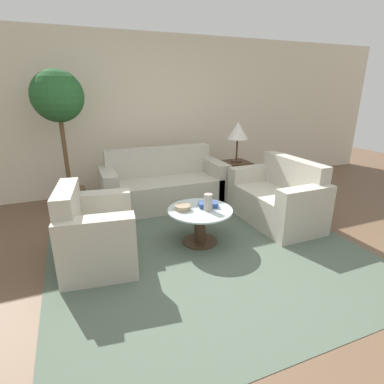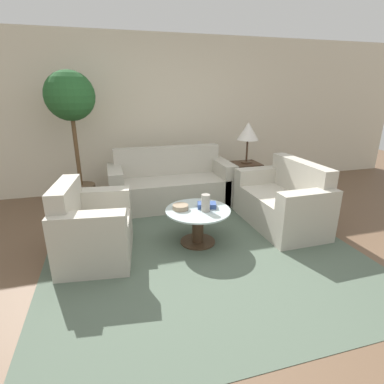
{
  "view_description": "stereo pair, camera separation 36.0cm",
  "coord_description": "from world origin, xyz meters",
  "px_view_note": "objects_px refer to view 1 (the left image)",
  "views": [
    {
      "loc": [
        -1.24,
        -2.31,
        1.72
      ],
      "look_at": [
        0.03,
        0.85,
        0.55
      ],
      "focal_mm": 28.0,
      "sensor_mm": 36.0,
      "label": 1
    },
    {
      "loc": [
        -0.9,
        -2.43,
        1.72
      ],
      "look_at": [
        0.03,
        0.85,
        0.55
      ],
      "focal_mm": 28.0,
      "sensor_mm": 36.0,
      "label": 2
    }
  ],
  "objects_px": {
    "loveseat": "(279,200)",
    "potted_plant": "(60,113)",
    "coffee_table": "(200,221)",
    "table_lamp": "(238,131)",
    "armchair": "(93,236)",
    "bowl": "(183,208)",
    "sofa_main": "(164,186)",
    "vase": "(208,202)",
    "book_stack": "(208,205)"
  },
  "relations": [
    {
      "from": "loveseat",
      "to": "potted_plant",
      "type": "bearing_deg",
      "value": -120.3
    },
    {
      "from": "loveseat",
      "to": "coffee_table",
      "type": "relative_size",
      "value": 1.75
    },
    {
      "from": "coffee_table",
      "to": "table_lamp",
      "type": "distance_m",
      "value": 2.0
    },
    {
      "from": "coffee_table",
      "to": "potted_plant",
      "type": "bearing_deg",
      "value": 129.64
    },
    {
      "from": "loveseat",
      "to": "armchair",
      "type": "bearing_deg",
      "value": -86.86
    },
    {
      "from": "coffee_table",
      "to": "bowl",
      "type": "bearing_deg",
      "value": 162.59
    },
    {
      "from": "sofa_main",
      "to": "loveseat",
      "type": "xyz_separation_m",
      "value": [
        1.27,
        -1.17,
        0.0
      ]
    },
    {
      "from": "coffee_table",
      "to": "bowl",
      "type": "relative_size",
      "value": 4.14
    },
    {
      "from": "sofa_main",
      "to": "potted_plant",
      "type": "bearing_deg",
      "value": 167.2
    },
    {
      "from": "potted_plant",
      "to": "vase",
      "type": "xyz_separation_m",
      "value": [
        1.45,
        -1.72,
        -0.89
      ]
    },
    {
      "from": "vase",
      "to": "bowl",
      "type": "xyz_separation_m",
      "value": [
        -0.26,
        0.12,
        -0.07
      ]
    },
    {
      "from": "bowl",
      "to": "book_stack",
      "type": "relative_size",
      "value": 0.75
    },
    {
      "from": "coffee_table",
      "to": "table_lamp",
      "type": "bearing_deg",
      "value": 47.4
    },
    {
      "from": "table_lamp",
      "to": "vase",
      "type": "distance_m",
      "value": 1.92
    },
    {
      "from": "vase",
      "to": "coffee_table",
      "type": "bearing_deg",
      "value": 138.41
    },
    {
      "from": "vase",
      "to": "loveseat",
      "type": "bearing_deg",
      "value": 11.87
    },
    {
      "from": "potted_plant",
      "to": "vase",
      "type": "height_order",
      "value": "potted_plant"
    },
    {
      "from": "armchair",
      "to": "potted_plant",
      "type": "relative_size",
      "value": 0.51
    },
    {
      "from": "potted_plant",
      "to": "vase",
      "type": "bearing_deg",
      "value": -49.99
    },
    {
      "from": "sofa_main",
      "to": "coffee_table",
      "type": "height_order",
      "value": "sofa_main"
    },
    {
      "from": "armchair",
      "to": "book_stack",
      "type": "distance_m",
      "value": 1.31
    },
    {
      "from": "bowl",
      "to": "book_stack",
      "type": "bearing_deg",
      "value": -4.15
    },
    {
      "from": "coffee_table",
      "to": "book_stack",
      "type": "distance_m",
      "value": 0.22
    },
    {
      "from": "armchair",
      "to": "bowl",
      "type": "bearing_deg",
      "value": -80.08
    },
    {
      "from": "sofa_main",
      "to": "potted_plant",
      "type": "xyz_separation_m",
      "value": [
        -1.35,
        0.31,
        1.12
      ]
    },
    {
      "from": "bowl",
      "to": "coffee_table",
      "type": "bearing_deg",
      "value": -17.41
    },
    {
      "from": "coffee_table",
      "to": "armchair",
      "type": "bearing_deg",
      "value": 179.35
    },
    {
      "from": "table_lamp",
      "to": "potted_plant",
      "type": "relative_size",
      "value": 0.33
    },
    {
      "from": "armchair",
      "to": "table_lamp",
      "type": "bearing_deg",
      "value": -53.91
    },
    {
      "from": "vase",
      "to": "bowl",
      "type": "height_order",
      "value": "vase"
    },
    {
      "from": "loveseat",
      "to": "book_stack",
      "type": "height_order",
      "value": "loveseat"
    },
    {
      "from": "armchair",
      "to": "bowl",
      "type": "distance_m",
      "value": 1.0
    },
    {
      "from": "sofa_main",
      "to": "bowl",
      "type": "xyz_separation_m",
      "value": [
        -0.16,
        -1.3,
        0.15
      ]
    },
    {
      "from": "armchair",
      "to": "vase",
      "type": "height_order",
      "value": "armchair"
    },
    {
      "from": "sofa_main",
      "to": "bowl",
      "type": "relative_size",
      "value": 10.32
    },
    {
      "from": "armchair",
      "to": "loveseat",
      "type": "height_order",
      "value": "loveseat"
    },
    {
      "from": "loveseat",
      "to": "coffee_table",
      "type": "xyz_separation_m",
      "value": [
        -1.24,
        -0.18,
        -0.02
      ]
    },
    {
      "from": "armchair",
      "to": "table_lamp",
      "type": "xyz_separation_m",
      "value": [
        2.42,
        1.33,
        0.78
      ]
    },
    {
      "from": "coffee_table",
      "to": "book_stack",
      "type": "xyz_separation_m",
      "value": [
        0.12,
        0.04,
        0.18
      ]
    },
    {
      "from": "book_stack",
      "to": "sofa_main",
      "type": "bearing_deg",
      "value": 111.93
    },
    {
      "from": "armchair",
      "to": "coffee_table",
      "type": "bearing_deg",
      "value": -83.4
    },
    {
      "from": "sofa_main",
      "to": "armchair",
      "type": "xyz_separation_m",
      "value": [
        -1.15,
        -1.34,
        0.0
      ]
    },
    {
      "from": "coffee_table",
      "to": "table_lamp",
      "type": "relative_size",
      "value": 1.15
    },
    {
      "from": "coffee_table",
      "to": "table_lamp",
      "type": "xyz_separation_m",
      "value": [
        1.24,
        1.35,
        0.81
      ]
    },
    {
      "from": "armchair",
      "to": "bowl",
      "type": "xyz_separation_m",
      "value": [
        0.99,
        0.05,
        0.15
      ]
    },
    {
      "from": "bowl",
      "to": "sofa_main",
      "type": "bearing_deg",
      "value": 82.92
    },
    {
      "from": "table_lamp",
      "to": "coffee_table",
      "type": "bearing_deg",
      "value": -132.6
    },
    {
      "from": "loveseat",
      "to": "potted_plant",
      "type": "relative_size",
      "value": 0.66
    },
    {
      "from": "table_lamp",
      "to": "bowl",
      "type": "bearing_deg",
      "value": -137.99
    },
    {
      "from": "sofa_main",
      "to": "vase",
      "type": "xyz_separation_m",
      "value": [
        0.1,
        -1.42,
        0.22
      ]
    }
  ]
}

